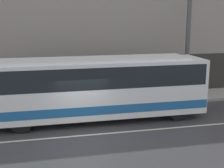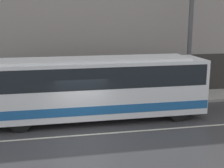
% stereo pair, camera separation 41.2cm
% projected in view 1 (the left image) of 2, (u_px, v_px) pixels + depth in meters
% --- Properties ---
extents(ground_plane, '(60.00, 60.00, 0.00)m').
position_uv_depth(ground_plane, '(85.00, 135.00, 14.70)').
color(ground_plane, '#38383A').
extents(sidewalk, '(60.00, 2.66, 0.18)m').
position_uv_depth(sidewalk, '(73.00, 103.00, 19.75)').
color(sidewalk, '#A09E99').
rests_on(sidewalk, ground_plane).
extents(lane_stripe, '(54.00, 0.14, 0.01)m').
position_uv_depth(lane_stripe, '(85.00, 135.00, 14.70)').
color(lane_stripe, beige).
rests_on(lane_stripe, ground_plane).
extents(transit_bus, '(12.10, 2.54, 3.35)m').
position_uv_depth(transit_bus, '(92.00, 86.00, 16.45)').
color(transit_bus, white).
rests_on(transit_bus, ground_plane).
extents(utility_pole_near, '(0.28, 0.28, 8.23)m').
position_uv_depth(utility_pole_near, '(188.00, 35.00, 19.87)').
color(utility_pole_near, '#4C4C4F').
rests_on(utility_pole_near, sidewalk).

